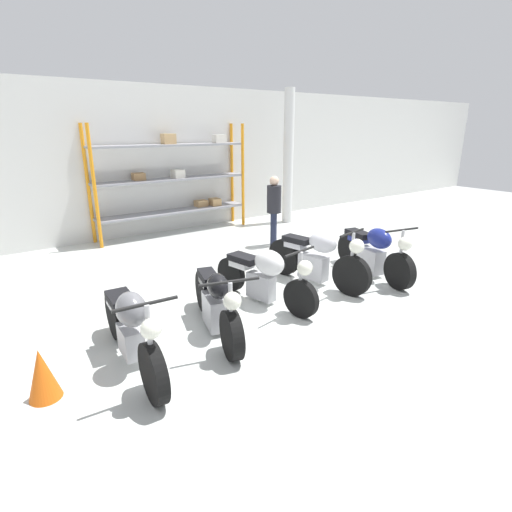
% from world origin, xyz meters
% --- Properties ---
extents(ground_plane, '(30.00, 30.00, 0.00)m').
position_xyz_m(ground_plane, '(0.00, 0.00, 0.00)').
color(ground_plane, silver).
extents(back_wall, '(30.00, 0.08, 3.60)m').
position_xyz_m(back_wall, '(0.00, 5.35, 1.80)').
color(back_wall, silver).
rests_on(back_wall, ground_plane).
extents(shelving_rack, '(3.96, 0.63, 2.70)m').
position_xyz_m(shelving_rack, '(0.79, 4.99, 1.41)').
color(shelving_rack, orange).
rests_on(shelving_rack, ground_plane).
extents(support_pillar, '(0.28, 0.28, 3.60)m').
position_xyz_m(support_pillar, '(3.85, 4.25, 1.80)').
color(support_pillar, silver).
rests_on(support_pillar, ground_plane).
extents(motorcycle_grey, '(0.62, 2.14, 1.06)m').
position_xyz_m(motorcycle_grey, '(-2.25, -0.35, 0.48)').
color(motorcycle_grey, black).
rests_on(motorcycle_grey, ground_plane).
extents(motorcycle_black, '(0.86, 1.97, 0.97)m').
position_xyz_m(motorcycle_black, '(-1.07, -0.20, 0.41)').
color(motorcycle_black, black).
rests_on(motorcycle_black, ground_plane).
extents(motorcycle_white, '(0.70, 2.01, 1.00)m').
position_xyz_m(motorcycle_white, '(-0.02, 0.15, 0.48)').
color(motorcycle_white, black).
rests_on(motorcycle_white, ground_plane).
extents(motorcycle_silver, '(0.70, 2.07, 1.06)m').
position_xyz_m(motorcycle_silver, '(1.18, 0.25, 0.48)').
color(motorcycle_silver, black).
rests_on(motorcycle_silver, ground_plane).
extents(motorcycle_blue, '(0.74, 2.00, 1.03)m').
position_xyz_m(motorcycle_blue, '(2.31, -0.04, 0.46)').
color(motorcycle_blue, black).
rests_on(motorcycle_blue, ground_plane).
extents(person_browsing, '(0.45, 0.45, 1.58)m').
position_xyz_m(person_browsing, '(2.06, 2.59, 0.93)').
color(person_browsing, '#1E2338').
rests_on(person_browsing, ground_plane).
extents(traffic_cone, '(0.32, 0.32, 0.55)m').
position_xyz_m(traffic_cone, '(-3.18, -0.39, 0.28)').
color(traffic_cone, orange).
rests_on(traffic_cone, ground_plane).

